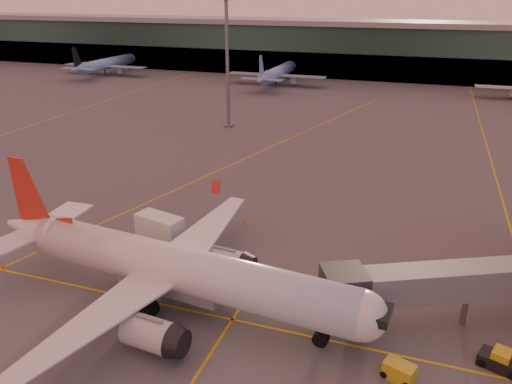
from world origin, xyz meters
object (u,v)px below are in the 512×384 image
(main_airplane, at_px, (171,268))
(catering_truck, at_px, (161,231))
(gpu_cart, at_px, (399,372))
(pushback_tug, at_px, (500,361))

(main_airplane, bearing_deg, catering_truck, 130.11)
(main_airplane, distance_m, gpu_cart, 20.49)
(main_airplane, relative_size, catering_truck, 6.84)
(main_airplane, relative_size, pushback_tug, 11.32)
(main_airplane, distance_m, catering_truck, 10.80)
(main_airplane, xyz_separation_m, gpu_cart, (20.04, -2.86, -3.16))
(main_airplane, xyz_separation_m, catering_truck, (-6.05, 8.82, -1.48))
(pushback_tug, bearing_deg, catering_truck, -172.65)
(gpu_cart, xyz_separation_m, pushback_tug, (7.14, 3.64, -0.01))
(gpu_cart, distance_m, pushback_tug, 8.02)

